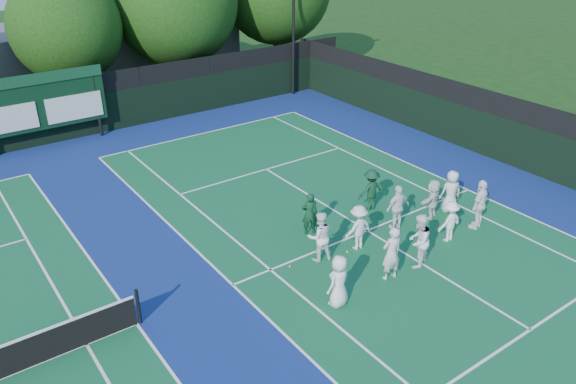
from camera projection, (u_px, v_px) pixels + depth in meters
ground at (388, 243)px, 18.99m from camera, size 120.00×120.00×0.00m
court_apron at (218, 291)px, 16.59m from camera, size 34.00×32.00×0.01m
near_court at (367, 231)px, 19.71m from camera, size 11.05×23.85×0.01m
back_fence at (62, 113)px, 26.85m from camera, size 34.00×0.08×3.00m
divider_fence_right at (526, 140)px, 23.78m from camera, size 0.08×32.00×3.00m
scoreboard at (39, 103)px, 25.65m from camera, size 6.00×0.21×3.55m
clubhouse at (89, 57)px, 34.44m from camera, size 18.00×6.00×4.00m
tree_c at (69, 30)px, 29.01m from camera, size 5.71×5.71×7.54m
tree_d at (177, 5)px, 31.91m from camera, size 7.16×7.16×8.98m
tennis_ball_0 at (347, 252)px, 18.45m from camera, size 0.07×0.07×0.07m
tennis_ball_1 at (351, 212)px, 20.86m from camera, size 0.07×0.07×0.07m
tennis_ball_3 at (290, 266)px, 17.69m from camera, size 0.07×0.07×0.07m
tennis_ball_5 at (439, 202)px, 21.61m from camera, size 0.07×0.07×0.07m
player_front_0 at (339, 281)px, 15.70m from camera, size 0.88×0.67×1.60m
player_front_1 at (391, 253)px, 16.80m from camera, size 0.70×0.51×1.78m
player_front_2 at (419, 241)px, 17.42m from camera, size 1.08×0.98×1.80m
player_front_3 at (450, 221)px, 18.84m from camera, size 0.96×0.56×1.46m
player_front_4 at (480, 204)px, 19.52m from camera, size 1.16×0.70×1.85m
player_back_0 at (320, 237)px, 17.74m from camera, size 0.98×0.86×1.70m
player_back_1 at (358, 227)px, 18.37m from camera, size 1.02×0.59×1.57m
player_back_2 at (398, 207)px, 19.52m from camera, size 1.00×0.46×1.67m
player_back_3 at (433, 199)px, 20.27m from camera, size 1.45×0.92×1.49m
player_back_4 at (451, 191)px, 20.65m from camera, size 0.93×0.77×1.63m
coach_left at (310, 214)px, 19.22m from camera, size 0.67×0.56×1.56m
coach_right at (371, 190)px, 20.78m from camera, size 1.10×0.72×1.61m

